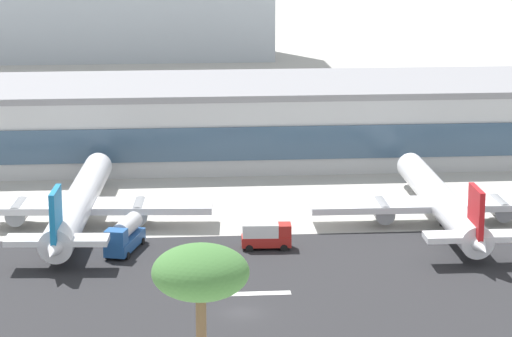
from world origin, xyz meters
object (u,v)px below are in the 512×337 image
at_px(terminal_building, 247,120).
at_px(service_fuel_truck_2, 125,235).
at_px(palm_tree_3, 201,277).
at_px(service_box_truck_1, 266,235).
at_px(airliner_red_tail_gate_1, 443,204).
at_px(airliner_blue_tail_gate_0, 78,205).

relative_size(terminal_building, service_fuel_truck_2, 19.98).
height_order(terminal_building, palm_tree_3, palm_tree_3).
distance_m(service_box_truck_1, service_fuel_truck_2, 17.12).
xyz_separation_m(terminal_building, airliner_red_tail_gate_1, (22.32, -42.05, -3.31)).
xyz_separation_m(terminal_building, service_fuel_truck_2, (-18.55, -49.95, -4.22)).
distance_m(airliner_red_tail_gate_1, service_fuel_truck_2, 41.64).
relative_size(terminal_building, service_box_truck_1, 29.07).
distance_m(airliner_blue_tail_gate_0, palm_tree_3, 67.20).
height_order(service_fuel_truck_2, palm_tree_3, palm_tree_3).
distance_m(airliner_blue_tail_gate_0, service_fuel_truck_2, 12.31).
bearing_deg(terminal_building, service_fuel_truck_2, -110.38).
bearing_deg(terminal_building, airliner_blue_tail_gate_0, -122.24).
relative_size(airliner_red_tail_gate_1, service_box_truck_1, 7.24).
height_order(terminal_building, service_fuel_truck_2, terminal_building).
xyz_separation_m(airliner_red_tail_gate_1, service_box_truck_1, (-23.76, -8.30, -1.15)).
bearing_deg(palm_tree_3, service_box_truck_1, 79.78).
xyz_separation_m(terminal_building, airliner_blue_tail_gate_0, (-24.86, -39.43, -3.22)).
relative_size(airliner_blue_tail_gate_0, palm_tree_3, 2.61).
bearing_deg(service_fuel_truck_2, service_box_truck_1, 104.98).
xyz_separation_m(airliner_red_tail_gate_1, palm_tree_3, (-33.45, -62.04, 12.19)).
bearing_deg(service_box_truck_1, service_fuel_truck_2, -178.62).
bearing_deg(terminal_building, service_box_truck_1, -91.64).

